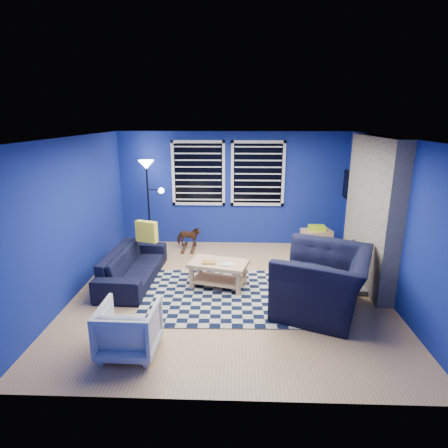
% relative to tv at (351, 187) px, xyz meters
% --- Properties ---
extents(floor, '(5.00, 5.00, 0.00)m').
position_rel_tv_xyz_m(floor, '(-2.45, -2.00, -1.40)').
color(floor, tan).
rests_on(floor, ground).
extents(ceiling, '(5.00, 5.00, 0.00)m').
position_rel_tv_xyz_m(ceiling, '(-2.45, -2.00, 1.10)').
color(ceiling, white).
rests_on(ceiling, wall_back).
extents(wall_back, '(5.00, 0.00, 5.00)m').
position_rel_tv_xyz_m(wall_back, '(-2.45, 0.50, -0.15)').
color(wall_back, navy).
rests_on(wall_back, floor).
extents(wall_left, '(0.00, 5.00, 5.00)m').
position_rel_tv_xyz_m(wall_left, '(-4.95, -2.00, -0.15)').
color(wall_left, navy).
rests_on(wall_left, floor).
extents(wall_right, '(0.00, 5.00, 5.00)m').
position_rel_tv_xyz_m(wall_right, '(0.05, -2.00, -0.15)').
color(wall_right, navy).
rests_on(wall_right, floor).
extents(fireplace, '(0.65, 2.00, 2.50)m').
position_rel_tv_xyz_m(fireplace, '(-0.09, -1.50, -0.20)').
color(fireplace, gray).
rests_on(fireplace, floor).
extents(window_left, '(1.17, 0.06, 1.42)m').
position_rel_tv_xyz_m(window_left, '(-3.20, 0.46, 0.20)').
color(window_left, black).
rests_on(window_left, wall_back).
extents(window_right, '(1.17, 0.06, 1.42)m').
position_rel_tv_xyz_m(window_right, '(-1.90, 0.46, 0.20)').
color(window_right, black).
rests_on(window_right, wall_back).
extents(tv, '(0.07, 1.00, 0.58)m').
position_rel_tv_xyz_m(tv, '(0.00, 0.00, 0.00)').
color(tv, black).
rests_on(tv, wall_right).
extents(rug, '(2.54, 2.05, 0.02)m').
position_rel_tv_xyz_m(rug, '(-2.57, -2.17, -1.39)').
color(rug, black).
rests_on(rug, floor).
extents(sofa, '(1.97, 0.83, 0.57)m').
position_rel_tv_xyz_m(sofa, '(-4.15, -1.65, -1.12)').
color(sofa, black).
rests_on(sofa, floor).
extents(armchair_big, '(1.80, 1.70, 0.93)m').
position_rel_tv_xyz_m(armchair_big, '(-1.07, -2.57, -0.93)').
color(armchair_big, black).
rests_on(armchair_big, floor).
extents(armchair_bent, '(0.70, 0.72, 0.64)m').
position_rel_tv_xyz_m(armchair_bent, '(-3.63, -3.72, -1.08)').
color(armchair_bent, gray).
rests_on(armchair_bent, floor).
extents(rocking_horse, '(0.24, 0.52, 0.44)m').
position_rel_tv_xyz_m(rocking_horse, '(-3.39, 0.00, -1.11)').
color(rocking_horse, '#4C2D18').
rests_on(rocking_horse, floor).
extents(coffee_table, '(1.06, 0.78, 0.47)m').
position_rel_tv_xyz_m(coffee_table, '(-2.64, -1.85, -1.07)').
color(coffee_table, tan).
rests_on(coffee_table, rug).
extents(cabinet, '(0.66, 0.52, 0.58)m').
position_rel_tv_xyz_m(cabinet, '(-0.65, -0.04, -1.14)').
color(cabinet, tan).
rests_on(cabinet, floor).
extents(floor_lamp, '(0.52, 0.32, 1.91)m').
position_rel_tv_xyz_m(floor_lamp, '(-4.23, 0.14, 0.17)').
color(floor_lamp, black).
rests_on(floor_lamp, floor).
extents(throw_pillow, '(0.43, 0.25, 0.39)m').
position_rel_tv_xyz_m(throw_pillow, '(-4.00, -1.17, -0.64)').
color(throw_pillow, yellow).
rests_on(throw_pillow, sofa).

